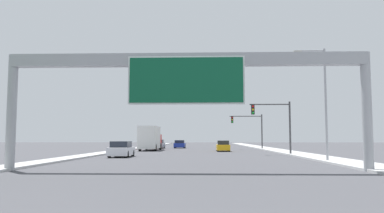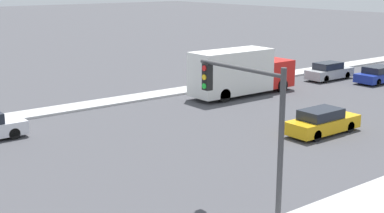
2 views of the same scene
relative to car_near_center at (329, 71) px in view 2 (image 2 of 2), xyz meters
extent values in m
cube|color=#B7B7B7|center=(-3.75, -2.61, -0.64)|extent=(2.00, 120.00, 0.15)
cube|color=#A5A8AD|center=(0.00, 0.06, -0.16)|extent=(1.74, 4.68, 0.77)
cube|color=#1E232D|center=(0.00, -0.18, 0.52)|extent=(1.53, 2.43, 0.58)
cylinder|color=black|center=(-0.76, 1.51, -0.40)|extent=(0.22, 0.64, 0.64)
cylinder|color=black|center=(0.76, 1.51, -0.40)|extent=(0.22, 0.64, 0.64)
cylinder|color=black|center=(-0.76, -1.39, -0.40)|extent=(0.22, 0.64, 0.64)
cylinder|color=black|center=(0.76, -1.39, -0.40)|extent=(0.22, 0.64, 0.64)
cube|color=gold|center=(10.50, -13.81, -0.18)|extent=(1.72, 4.73, 0.74)
cube|color=#1E232D|center=(10.50, -14.04, 0.47)|extent=(1.51, 2.46, 0.56)
cylinder|color=black|center=(9.75, -12.34, -0.40)|extent=(0.22, 0.64, 0.64)
cylinder|color=black|center=(11.25, -12.34, -0.40)|extent=(0.22, 0.64, 0.64)
cylinder|color=black|center=(9.75, -15.28, -0.40)|extent=(0.22, 0.64, 0.64)
cylinder|color=black|center=(11.25, -15.28, -0.40)|extent=(0.22, 0.64, 0.64)
cube|color=navy|center=(3.50, 2.30, -0.19)|extent=(1.89, 4.78, 0.70)
cube|color=#1E232D|center=(3.50, 2.07, 0.43)|extent=(1.66, 2.49, 0.54)
cylinder|color=black|center=(2.66, 3.79, -0.40)|extent=(0.22, 0.64, 0.64)
cylinder|color=black|center=(2.66, 0.82, -0.40)|extent=(0.22, 0.64, 0.64)
cylinder|color=black|center=(4.34, 0.82, -0.40)|extent=(0.22, 0.64, 0.64)
cylinder|color=black|center=(-0.83, -28.15, -0.40)|extent=(0.22, 0.64, 0.64)
cylinder|color=black|center=(0.83, -28.15, -0.40)|extent=(0.22, 0.64, 0.64)
cube|color=red|center=(0.00, -6.96, 0.62)|extent=(2.26, 2.51, 2.07)
cube|color=silver|center=(0.00, -11.45, 1.18)|extent=(2.45, 6.46, 3.19)
cylinder|color=black|center=(-1.09, -7.08, -0.22)|extent=(0.28, 1.00, 1.00)
cylinder|color=black|center=(1.09, -7.08, -0.22)|extent=(0.28, 1.00, 1.00)
cylinder|color=black|center=(-1.09, -13.06, -0.22)|extent=(0.28, 1.00, 1.00)
cylinder|color=black|center=(1.09, -13.06, -0.22)|extent=(0.28, 1.00, 1.00)
cylinder|color=#3D3D3F|center=(17.25, -24.61, 2.17)|extent=(0.20, 0.20, 5.77)
cylinder|color=#3D3D3F|center=(15.09, -24.61, 4.75)|extent=(4.33, 0.14, 0.14)
cube|color=black|center=(13.27, -24.61, 4.18)|extent=(0.35, 0.28, 1.05)
cylinder|color=red|center=(13.27, -24.77, 4.53)|extent=(0.22, 0.04, 0.22)
cylinder|color=yellow|center=(13.27, -24.77, 4.18)|extent=(0.22, 0.04, 0.22)
cylinder|color=green|center=(13.27, -24.77, 3.83)|extent=(0.22, 0.04, 0.22)
camera|label=1|loc=(8.03, -65.43, 1.11)|focal=35.00mm
camera|label=2|loc=(29.16, -37.62, 7.91)|focal=50.00mm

